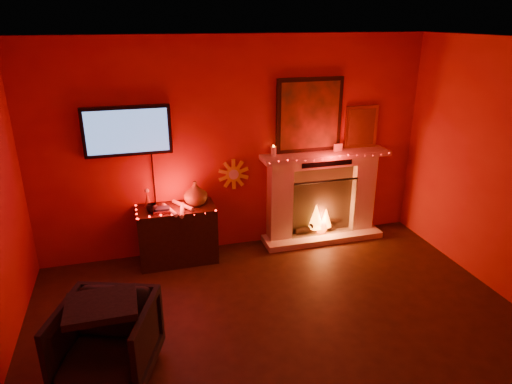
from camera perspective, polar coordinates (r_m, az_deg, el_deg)
room at (r=3.52m, az=7.19°, el=-4.87°), size 5.00×5.00×5.00m
fireplace at (r=6.20m, az=8.20°, el=0.51°), size 1.72×0.40×2.18m
tv at (r=5.49m, az=-15.78°, el=7.32°), size 1.00×0.07×1.24m
sunburst_clock at (r=5.83m, az=-2.82°, el=2.23°), size 0.40×0.03×0.40m
console_table at (r=5.74m, az=-9.69°, el=-4.79°), size 0.94×0.59×1.02m
armchair at (r=4.18m, az=-18.13°, el=-17.33°), size 0.97×0.98×0.71m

